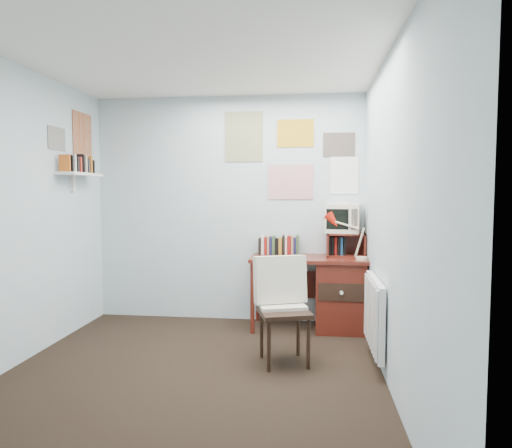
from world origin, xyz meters
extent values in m
plane|color=black|center=(0.00, 0.00, 0.00)|extent=(3.50, 3.50, 0.00)
cube|color=silver|center=(0.00, 1.75, 1.25)|extent=(3.00, 0.02, 2.50)
cube|color=silver|center=(1.50, 0.00, 1.25)|extent=(0.02, 3.50, 2.50)
cube|color=white|center=(0.00, 0.00, 2.50)|extent=(3.00, 3.50, 0.02)
cube|color=#581D14|center=(0.90, 1.48, 0.74)|extent=(1.20, 0.55, 0.03)
cube|color=#581D14|center=(1.23, 1.48, 0.36)|extent=(0.50, 0.50, 0.72)
cylinder|color=#581D14|center=(0.34, 1.24, 0.36)|extent=(0.04, 0.04, 0.72)
cylinder|color=#581D14|center=(0.34, 1.71, 0.36)|extent=(0.04, 0.04, 0.72)
cube|color=#581D14|center=(0.65, 1.73, 0.42)|extent=(0.64, 0.02, 0.30)
cube|color=black|center=(0.71, 0.46, 0.43)|extent=(0.55, 0.54, 0.87)
cube|color=red|center=(1.44, 1.34, 0.97)|extent=(0.33, 0.30, 0.42)
cube|color=#581D14|center=(1.29, 1.59, 0.89)|extent=(0.40, 0.30, 0.25)
cube|color=beige|center=(1.26, 1.61, 1.17)|extent=(0.40, 0.38, 0.33)
cube|color=#581D14|center=(0.66, 1.66, 0.87)|extent=(0.60, 0.14, 0.22)
cube|color=white|center=(1.46, 0.55, 0.42)|extent=(0.09, 0.80, 0.60)
cube|color=white|center=(-1.40, 1.10, 1.62)|extent=(0.20, 0.62, 0.24)
cube|color=white|center=(0.70, 1.74, 1.85)|extent=(1.20, 0.01, 0.90)
cube|color=white|center=(-1.49, 1.10, 2.00)|extent=(0.01, 0.70, 0.60)
camera|label=1|loc=(0.91, -3.29, 1.44)|focal=32.00mm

